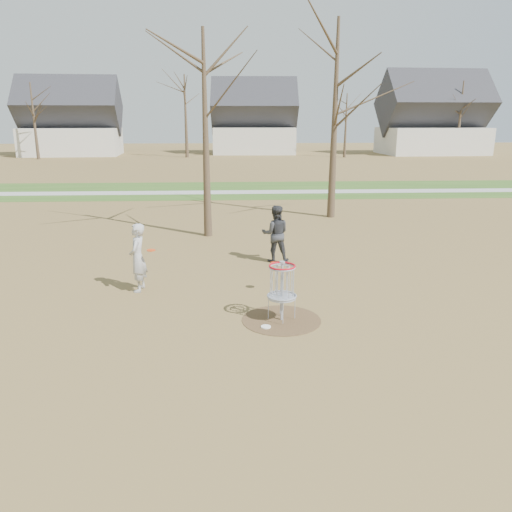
{
  "coord_description": "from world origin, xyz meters",
  "views": [
    {
      "loc": [
        -1.12,
        -10.46,
        4.44
      ],
      "look_at": [
        -0.5,
        1.5,
        1.1
      ],
      "focal_mm": 35.0,
      "sensor_mm": 36.0,
      "label": 1
    }
  ],
  "objects_px": {
    "player_standing": "(138,258)",
    "disc_golf_basket": "(282,282)",
    "player_throwing": "(275,234)",
    "disc_grounded": "(266,327)"
  },
  "relations": [
    {
      "from": "player_standing",
      "to": "player_throwing",
      "type": "xyz_separation_m",
      "value": [
        3.84,
        2.58,
        -0.0
      ]
    },
    {
      "from": "player_throwing",
      "to": "disc_golf_basket",
      "type": "distance_m",
      "value": 4.78
    },
    {
      "from": "player_standing",
      "to": "disc_golf_basket",
      "type": "height_order",
      "value": "player_standing"
    },
    {
      "from": "player_standing",
      "to": "disc_golf_basket",
      "type": "relative_size",
      "value": 1.34
    },
    {
      "from": "player_standing",
      "to": "disc_golf_basket",
      "type": "xyz_separation_m",
      "value": [
        3.56,
        -2.19,
        0.01
      ]
    },
    {
      "from": "disc_grounded",
      "to": "disc_golf_basket",
      "type": "height_order",
      "value": "disc_golf_basket"
    },
    {
      "from": "player_throwing",
      "to": "disc_grounded",
      "type": "bearing_deg",
      "value": 84.82
    },
    {
      "from": "disc_grounded",
      "to": "player_throwing",
      "type": "bearing_deg",
      "value": 82.67
    },
    {
      "from": "player_standing",
      "to": "player_throwing",
      "type": "distance_m",
      "value": 4.63
    },
    {
      "from": "disc_golf_basket",
      "to": "disc_grounded",
      "type": "bearing_deg",
      "value": -133.63
    }
  ]
}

